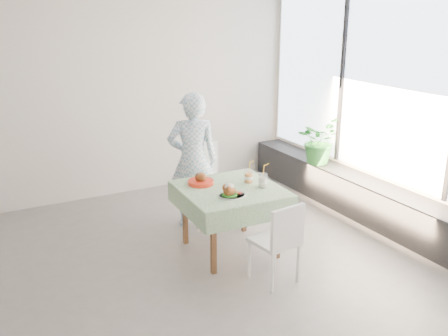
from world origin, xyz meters
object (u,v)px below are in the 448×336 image
main_dish (231,192)px  juice_cup_orange (249,177)px  chair_far (206,199)px  cafe_table (230,212)px  diner (193,160)px  chair_near (275,257)px  potted_plant (318,140)px

main_dish → juice_cup_orange: (0.39, 0.29, 0.02)m
chair_far → juice_cup_orange: 0.92m
cafe_table → diner: size_ratio=0.65×
diner → chair_far: bearing=-165.4°
cafe_table → chair_near: size_ratio=1.29×
chair_far → main_dish: bearing=-102.6°
cafe_table → chair_far: 0.85m
potted_plant → juice_cup_orange: bearing=-153.1°
cafe_table → potted_plant: potted_plant is taller
main_dish → chair_near: bearing=-70.0°
cafe_table → chair_far: size_ratio=1.08×
chair_far → juice_cup_orange: (0.15, -0.76, 0.50)m
diner → main_dish: size_ratio=5.88×
chair_near → diner: size_ratio=0.50×
chair_near → diner: diner is taller
potted_plant → diner: bearing=-178.5°
chair_far → juice_cup_orange: juice_cup_orange is taller
potted_plant → chair_far: bearing=-177.9°
main_dish → chair_far: bearing=77.4°
diner → potted_plant: (1.95, 0.05, -0.00)m
chair_far → juice_cup_orange: bearing=-78.7°
juice_cup_orange → potted_plant: size_ratio=0.42×
diner → main_dish: diner is taller
main_dish → juice_cup_orange: 0.49m
cafe_table → juice_cup_orange: juice_cup_orange is taller
cafe_table → chair_near: chair_near is taller
cafe_table → juice_cup_orange: bearing=13.1°
chair_far → potted_plant: potted_plant is taller
cafe_table → potted_plant: (1.89, 0.89, 0.37)m
cafe_table → juice_cup_orange: size_ratio=3.88×
cafe_table → diner: (-0.05, 0.84, 0.37)m
main_dish → juice_cup_orange: size_ratio=1.02×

